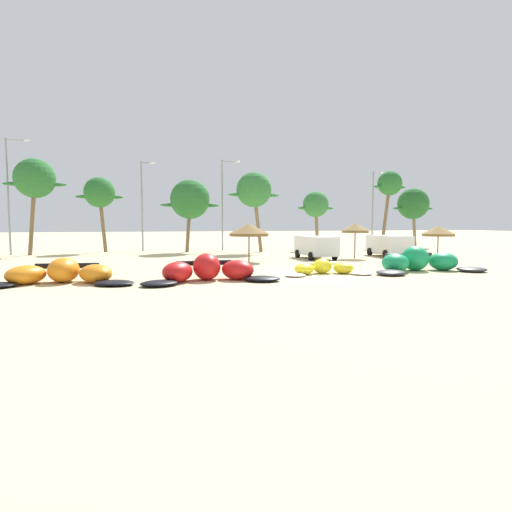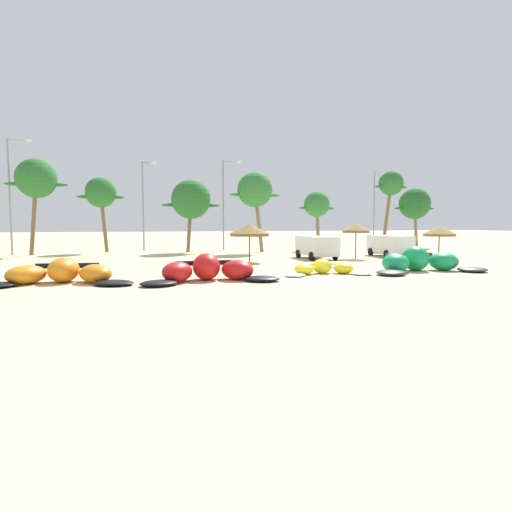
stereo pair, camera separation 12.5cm
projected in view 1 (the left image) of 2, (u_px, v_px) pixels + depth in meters
The scene contains 21 objects.
ground_plane at pixel (306, 276), 23.20m from camera, with size 260.00×260.00×0.00m, color beige.
kite_far_left at pixel (61, 274), 20.22m from camera, with size 7.50×3.90×1.22m.
kite_left at pixel (208, 270), 21.14m from camera, with size 7.23×3.46×1.37m.
kite_left_of_center at pixel (324, 268), 24.00m from camera, with size 5.36×2.59×0.86m.
kite_center at pixel (419, 262), 25.36m from camera, with size 7.80×3.59×1.51m.
beach_umbrella_near_van at pixel (249, 230), 31.63m from camera, with size 3.10×3.10×2.88m.
beach_umbrella_middle at pixel (355, 228), 34.73m from camera, with size 2.32×2.32×2.92m.
beach_umbrella_near_palms at pixel (438, 231), 36.18m from camera, with size 2.80×2.80×2.69m.
parked_van at pixel (388, 244), 36.84m from camera, with size 2.64×4.96×1.84m.
parked_car_second at pixel (315, 245), 34.34m from camera, with size 2.30×4.87×1.84m.
palm_leftmost at pixel (35, 179), 37.92m from camera, with size 5.35×3.57×8.76m.
palm_left at pixel (100, 193), 42.10m from camera, with size 4.57×3.05×7.54m.
palm_left_of_gap at pixel (190, 200), 42.24m from camera, with size 5.94×3.96×7.31m.
palm_center_left at pixel (254, 190), 41.90m from camera, with size 5.28×3.52×8.02m.
palm_center_right at pixel (316, 205), 45.84m from camera, with size 4.21×2.81×6.39m.
palm_right_of_gap at pixel (390, 185), 46.98m from camera, with size 4.07×2.72×8.75m.
palm_right at pixel (413, 204), 51.56m from camera, with size 5.69×3.79×7.21m.
lamppost_west at pixel (10, 191), 38.04m from camera, with size 2.09×0.24×10.59m.
lamppost_west_center at pixel (143, 201), 43.89m from camera, with size 1.49×0.24×9.37m.
lamppost_east_center at pixel (224, 200), 45.30m from camera, with size 2.09×0.24×9.72m.
lamppost_east at pixel (374, 205), 51.72m from camera, with size 1.69×0.24×9.28m.
Camera 1 is at (-8.88, -21.44, 2.89)m, focal length 29.42 mm.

